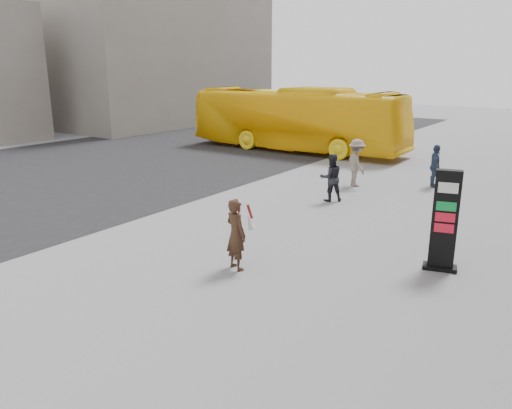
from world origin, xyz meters
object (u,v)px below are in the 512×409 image
Objects in this scene: pedestrian_a at (331,178)px; pedestrian_c at (435,166)px; woman at (236,233)px; info_pylon at (445,221)px; bus at (296,119)px; pedestrian_b at (357,163)px.

pedestrian_c reaches higher than pedestrian_a.
info_pylon is at bearing -128.34° from woman.
bus is 7.41× the size of pedestrian_c.
woman is 0.14× the size of bus.
bus is 9.68m from pedestrian_c.
pedestrian_a is at bearing 138.08° from pedestrian_b.
info_pylon reaches higher than pedestrian_c.
info_pylon is 8.30m from pedestrian_c.
info_pylon reaches higher than pedestrian_a.
pedestrian_a is at bearing -143.06° from bus.
info_pylon is 0.19× the size of bus.
bus is at bearing 117.30° from info_pylon.
woman reaches higher than pedestrian_c.
woman is 6.59m from pedestrian_a.
info_pylon is 1.40× the size of woman.
pedestrian_b is at bearing -65.66° from woman.
info_pylon is 1.28× the size of pedestrian_b.
pedestrian_a is at bearing -64.64° from woman.
pedestrian_b is 1.11× the size of pedestrian_c.
pedestrian_b is (6.13, -5.82, -0.77)m from bus.
pedestrian_a is (6.33, -8.33, -0.87)m from bus.
woman is at bearing -154.17° from bus.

